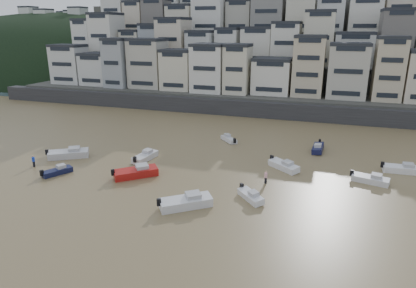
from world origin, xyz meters
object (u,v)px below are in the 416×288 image
(boat_h, at_px, (229,138))
(person_blue, at_px, (34,161))
(boat_c, at_px, (136,171))
(boat_i, at_px, (318,147))
(boat_e, at_px, (284,165))
(boat_g, at_px, (402,168))
(person_pink, at_px, (266,177))
(boat_f, at_px, (145,155))
(boat_j, at_px, (57,170))
(boat_b, at_px, (251,195))
(boat_k, at_px, (68,152))
(boat_a, at_px, (186,201))
(boat_d, at_px, (371,178))

(boat_h, height_order, person_blue, person_blue)
(boat_c, distance_m, boat_h, 21.06)
(boat_c, bearing_deg, boat_i, -2.05)
(boat_e, height_order, boat_g, boat_g)
(boat_e, bearing_deg, person_pink, -66.57)
(boat_g, bearing_deg, person_pink, -153.92)
(boat_e, xyz_separation_m, boat_h, (-10.92, 10.52, -0.14))
(boat_i, bearing_deg, person_blue, -59.05)
(boat_c, height_order, person_blue, boat_c)
(boat_f, xyz_separation_m, boat_h, (9.62, 13.21, -0.15))
(boat_e, xyz_separation_m, boat_j, (-29.37, -11.61, -0.13))
(person_blue, bearing_deg, person_pink, 7.93)
(boat_c, height_order, boat_i, boat_c)
(boat_b, relative_size, boat_k, 0.70)
(boat_a, bearing_deg, boat_f, 95.14)
(boat_d, xyz_separation_m, boat_f, (-31.86, -1.36, 0.07))
(boat_c, relative_size, boat_f, 1.17)
(boat_e, xyz_separation_m, boat_g, (15.78, 3.92, 0.01))
(boat_d, distance_m, person_pink, 13.63)
(boat_h, xyz_separation_m, boat_k, (-21.31, -16.05, 0.29))
(boat_d, height_order, boat_i, boat_i)
(boat_g, relative_size, boat_j, 1.24)
(boat_b, relative_size, boat_h, 1.04)
(boat_d, height_order, person_pink, person_pink)
(boat_j, bearing_deg, person_pink, -50.81)
(boat_f, distance_m, boat_k, 12.03)
(boat_j, xyz_separation_m, person_pink, (27.79, 5.89, 0.27))
(boat_f, xyz_separation_m, boat_j, (-8.83, -8.92, -0.15))
(boat_g, relative_size, person_pink, 3.11)
(person_pink, bearing_deg, boat_c, -168.80)
(boat_a, relative_size, boat_h, 1.48)
(boat_e, relative_size, person_blue, 3.08)
(boat_d, distance_m, boat_j, 41.97)
(boat_f, bearing_deg, person_pink, -92.04)
(boat_d, distance_m, boat_h, 25.20)
(boat_d, distance_m, boat_k, 43.75)
(boat_e, relative_size, boat_g, 0.99)
(boat_j, bearing_deg, boat_d, -48.59)
(boat_h, bearing_deg, boat_k, 83.78)
(boat_i, distance_m, boat_j, 39.96)
(boat_e, distance_m, boat_f, 20.72)
(boat_g, distance_m, boat_j, 47.75)
(boat_h, relative_size, boat_j, 1.00)
(boat_j, height_order, person_blue, person_blue)
(person_pink, bearing_deg, boat_j, -168.04)
(boat_g, height_order, person_pink, person_pink)
(boat_d, bearing_deg, boat_g, 64.08)
(boat_e, bearing_deg, boat_h, 174.92)
(boat_b, bearing_deg, boat_i, 119.22)
(boat_g, bearing_deg, boat_b, -143.56)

